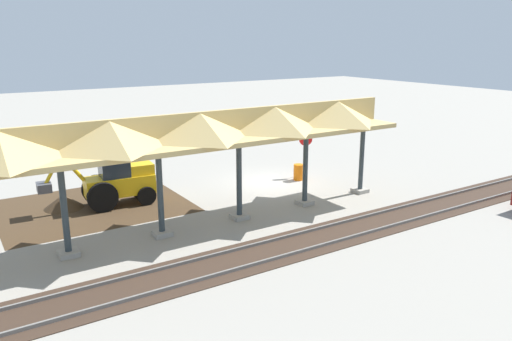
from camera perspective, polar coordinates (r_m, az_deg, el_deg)
ground_plane at (r=27.78m, az=1.67°, el=-1.36°), size 120.00×120.00×0.00m
dirt_work_zone at (r=25.11m, az=-18.14°, el=-3.87°), size 8.45×7.00×0.01m
platform_canopy at (r=20.32m, az=-6.44°, el=4.63°), size 19.46×3.20×4.90m
rail_tracks at (r=22.14m, az=13.13°, el=-5.95°), size 60.00×2.58×0.15m
stop_sign at (r=28.88m, az=5.68°, el=2.95°), size 0.65×0.45×2.54m
backhoe at (r=24.61m, az=-15.69°, el=-0.99°), size 5.30×1.92×2.82m
dirt_mound at (r=25.29m, az=-21.08°, el=-4.02°), size 3.65×3.65×1.32m
traffic_barrel at (r=28.25m, az=4.88°, el=-0.19°), size 0.56×0.56×0.90m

